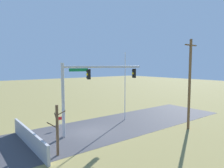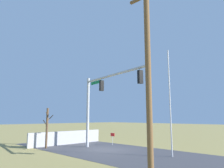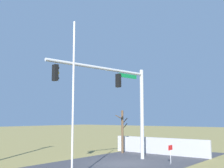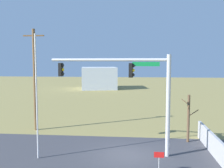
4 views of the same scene
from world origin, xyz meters
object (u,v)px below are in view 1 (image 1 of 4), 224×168
Objects in this scene: utility_pole at (190,83)px; bare_tree at (57,130)px; flagpole at (125,87)px; signal_mast at (87,84)px; open_sign at (60,120)px.

utility_pole is 2.46× the size of bare_tree.
bare_tree is at bearing -9.74° from utility_pole.
flagpole is 7.26m from utility_pole.
utility_pole is (-8.88, 5.11, -0.06)m from signal_mast.
bare_tree is at bearing 34.11° from signal_mast.
flagpole reaches higher than bare_tree.
open_sign is at bearing -114.81° from bare_tree.
bare_tree is 3.02× the size of open_sign.
flagpole is 6.54× the size of open_sign.
signal_mast is 2.25× the size of bare_tree.
utility_pole is 13.60m from bare_tree.
open_sign is (10.38, -8.17, -3.80)m from utility_pole.
utility_pole is at bearing 170.26° from bare_tree.
open_sign is at bearing -38.21° from utility_pole.
utility_pole is at bearing 141.79° from open_sign.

